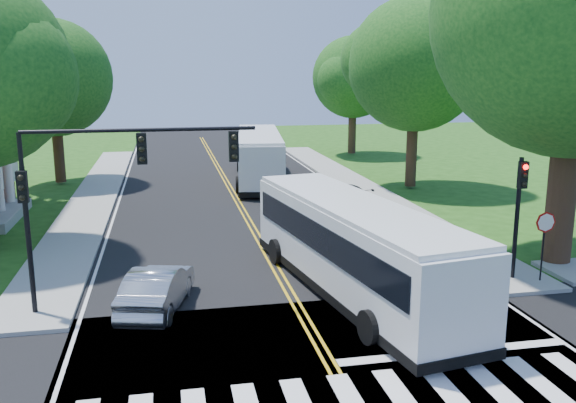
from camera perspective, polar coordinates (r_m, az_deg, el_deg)
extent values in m
plane|color=#1D4711|center=(15.19, 5.63, -17.62)|extent=(140.00, 140.00, 0.00)
cube|color=black|center=(31.73, -3.87, -1.53)|extent=(14.00, 96.00, 0.01)
cube|color=black|center=(15.19, 5.63, -17.60)|extent=(60.00, 12.00, 0.01)
cube|color=gold|center=(35.60, -4.72, -0.01)|extent=(0.36, 70.00, 0.01)
cube|color=silver|center=(35.49, -15.69, -0.47)|extent=(0.12, 70.00, 0.01)
cube|color=silver|center=(36.98, 5.80, 0.43)|extent=(0.12, 70.00, 0.01)
cube|color=silver|center=(17.70, 15.26, -13.40)|extent=(6.60, 0.40, 0.01)
cube|color=gray|center=(38.54, -17.61, 0.49)|extent=(2.60, 40.00, 0.15)
cube|color=gray|center=(40.22, 6.59, 1.46)|extent=(2.60, 40.00, 0.15)
cylinder|color=#321D14|center=(25.82, 24.29, 1.34)|extent=(1.10, 1.10, 6.00)
cylinder|color=#321D14|center=(43.45, -20.68, 4.59)|extent=(0.70, 0.70, 4.40)
sphere|color=#347221|center=(43.14, -21.15, 10.74)|extent=(7.60, 7.60, 7.60)
cylinder|color=#321D14|center=(40.01, 11.50, 4.97)|extent=(0.70, 0.70, 5.00)
sphere|color=#347221|center=(39.71, 11.83, 12.48)|extent=(8.40, 8.40, 8.40)
cylinder|color=#321D14|center=(55.33, 6.02, 6.79)|extent=(0.70, 0.70, 4.40)
sphere|color=#347221|center=(55.09, 6.13, 11.50)|extent=(7.20, 7.20, 7.20)
cube|color=gray|center=(34.42, -25.27, -1.19)|extent=(1.80, 6.00, 0.50)
cylinder|color=silver|center=(36.18, -24.74, 2.46)|extent=(0.50, 0.50, 4.20)
cylinder|color=black|center=(20.18, -23.10, -3.40)|extent=(0.16, 0.16, 4.60)
cube|color=black|center=(19.67, -23.60, 1.26)|extent=(0.30, 0.22, 0.95)
sphere|color=black|center=(19.49, -23.76, 2.05)|extent=(0.18, 0.18, 0.18)
cylinder|color=black|center=(19.16, -13.59, 6.52)|extent=(7.00, 0.12, 0.12)
cube|color=black|center=(19.07, -13.52, 4.83)|extent=(0.30, 0.22, 0.95)
cube|color=black|center=(19.17, -5.11, 5.16)|extent=(0.30, 0.22, 0.95)
cylinder|color=black|center=(23.21, 20.62, -1.49)|extent=(0.16, 0.16, 4.40)
cube|color=black|center=(22.78, 21.12, 2.33)|extent=(0.30, 0.22, 0.95)
sphere|color=#FF0A05|center=(22.62, 21.36, 3.02)|extent=(0.18, 0.18, 0.18)
cylinder|color=black|center=(23.51, 22.72, -4.27)|extent=(0.06, 0.06, 2.20)
cylinder|color=#A50A07|center=(23.23, 22.97, -1.80)|extent=(0.76, 0.04, 0.76)
cube|color=silver|center=(20.82, 6.15, -4.39)|extent=(4.58, 12.46, 2.84)
cube|color=black|center=(20.68, 6.18, -3.02)|extent=(4.51, 11.63, 0.98)
cube|color=black|center=(26.18, 0.09, -0.04)|extent=(2.51, 0.51, 1.65)
cube|color=orange|center=(26.00, 0.09, 1.96)|extent=(1.75, 0.38, 0.33)
cube|color=black|center=(21.21, 6.07, -7.65)|extent=(4.65, 12.57, 0.31)
cube|color=silver|center=(20.45, 6.24, -0.42)|extent=(4.47, 12.09, 0.23)
cylinder|color=black|center=(25.17, 4.68, -4.04)|extent=(0.49, 1.03, 0.99)
cylinder|color=black|center=(24.18, -1.10, -4.69)|extent=(0.49, 1.03, 0.99)
cylinder|color=black|center=(18.86, 14.97, -10.11)|extent=(0.49, 1.03, 0.99)
cylinder|color=black|center=(17.52, 7.65, -11.57)|extent=(0.49, 1.03, 0.99)
cube|color=silver|center=(41.79, -2.70, 4.18)|extent=(4.36, 13.02, 2.98)
cube|color=black|center=(41.72, -2.71, 4.91)|extent=(4.31, 12.15, 1.03)
cube|color=black|center=(48.13, -2.91, 5.70)|extent=(2.64, 0.43, 1.73)
cube|color=orange|center=(48.02, -2.92, 6.85)|extent=(1.84, 0.33, 0.35)
cube|color=black|center=(41.99, -2.68, 2.39)|extent=(4.42, 13.13, 0.32)
cube|color=silver|center=(41.60, -2.72, 6.29)|extent=(4.25, 12.64, 0.24)
cylinder|color=black|center=(46.19, -1.07, 3.51)|extent=(0.48, 1.07, 1.04)
cylinder|color=black|center=(46.12, -4.57, 3.46)|extent=(0.48, 1.07, 1.04)
cylinder|color=black|center=(38.19, -0.42, 1.66)|extent=(0.48, 1.07, 1.04)
cylinder|color=black|center=(38.12, -4.65, 1.60)|extent=(0.48, 1.07, 1.04)
imported|color=#A4A7AB|center=(20.05, -12.15, -7.94)|extent=(2.55, 4.56, 1.42)
imported|color=silver|center=(23.69, 13.43, -4.92)|extent=(3.18, 5.25, 1.36)
imported|color=black|center=(34.96, 5.16, 0.71)|extent=(2.88, 4.26, 1.15)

